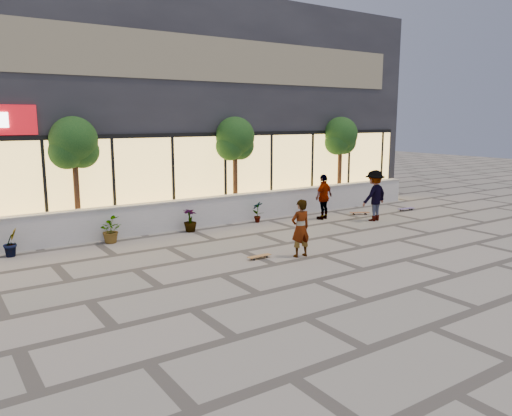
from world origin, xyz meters
TOP-DOWN VIEW (x-y plane):
  - ground at (0.00, 0.00)m, footprint 80.00×80.00m
  - planter_wall at (0.00, 7.00)m, footprint 22.00×0.42m
  - retail_building at (-0.00, 12.49)m, footprint 24.00×9.17m
  - shrub_b at (-5.70, 6.45)m, footprint 0.57×0.57m
  - shrub_c at (-2.90, 6.45)m, footprint 0.68×0.77m
  - shrub_d at (-0.10, 6.45)m, footprint 0.64×0.64m
  - shrub_e at (2.70, 6.45)m, footprint 0.46×0.35m
  - tree_midwest at (-3.50, 7.70)m, footprint 1.60×1.50m
  - tree_mideast at (2.50, 7.70)m, footprint 1.60×1.50m
  - tree_east at (8.00, 7.70)m, footprint 1.60×1.50m
  - skater_center at (1.05, 1.88)m, footprint 0.62×0.43m
  - skater_right_near at (5.15, 5.53)m, footprint 1.10×0.69m
  - skater_right_far at (6.57, 4.26)m, footprint 1.34×0.89m
  - skateboard_center at (-0.03, 2.34)m, footprint 0.72×0.20m
  - skateboard_right_near at (7.00, 5.39)m, footprint 0.80×0.55m
  - skateboard_right_far at (9.31, 4.96)m, footprint 0.82×0.29m

SIDE VIEW (x-z plane):
  - ground at x=0.00m, z-range 0.00..0.00m
  - skateboard_center at x=-0.03m, z-range 0.03..0.12m
  - skateboard_right_near at x=7.00m, z-range 0.03..0.13m
  - skateboard_right_far at x=9.31m, z-range 0.03..0.13m
  - shrub_b at x=-5.70m, z-range 0.00..0.81m
  - shrub_c at x=-2.90m, z-range 0.00..0.81m
  - shrub_d at x=-0.10m, z-range 0.00..0.81m
  - shrub_e at x=2.70m, z-range 0.00..0.81m
  - planter_wall at x=0.00m, z-range 0.00..1.04m
  - skater_center at x=1.05m, z-range 0.00..1.64m
  - skater_right_near at x=5.15m, z-range 0.00..1.75m
  - skater_right_far at x=6.57m, z-range 0.00..1.93m
  - tree_midwest at x=-3.50m, z-range 1.03..4.94m
  - tree_mideast at x=2.50m, z-range 1.03..4.94m
  - tree_east at x=8.00m, z-range 1.03..4.94m
  - retail_building at x=0.00m, z-range 0.00..8.50m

